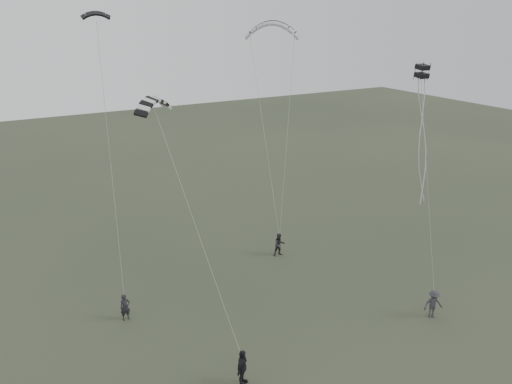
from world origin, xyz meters
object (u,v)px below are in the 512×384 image
flyer_right (279,245)px  flyer_far (433,304)px  flyer_left (125,307)px  flyer_center (242,368)px  kite_dark_small (96,13)px  kite_pale_large (272,23)px  kite_box (422,71)px  kite_striped (153,99)px

flyer_right → flyer_far: size_ratio=0.98×
flyer_left → flyer_center: size_ratio=0.86×
kite_dark_small → kite_pale_large: (13.03, 2.95, -0.69)m
flyer_far → flyer_right: bearing=127.8°
kite_box → flyer_center: bearing=-165.2°
flyer_left → flyer_far: flyer_far is taller
flyer_center → flyer_far: 11.95m
flyer_left → flyer_far: bearing=-29.3°
kite_striped → kite_pale_large: bearing=-6.4°
flyer_right → kite_pale_large: 15.87m
flyer_left → flyer_far: (15.23, -8.28, 0.07)m
flyer_far → kite_pale_large: 21.85m
flyer_center → kite_box: (12.88, 3.11, 12.38)m
kite_striped → kite_box: kite_box is taller
kite_box → flyer_right: bearing=123.0°
flyer_left → kite_dark_small: size_ratio=1.03×
flyer_far → kite_dark_small: kite_dark_small is taller
kite_pale_large → flyer_center: bearing=-88.9°
kite_striped → flyer_far: bearing=-73.2°
flyer_center → flyer_far: flyer_center is taller
kite_dark_small → kite_pale_large: 13.38m
flyer_left → kite_pale_large: (14.13, 7.81, 14.80)m
flyer_left → kite_striped: bearing=0.7°
kite_striped → flyer_right: bearing=-25.2°
kite_box → kite_dark_small: bearing=148.8°
flyer_right → kite_striped: kite_striped is taller
kite_pale_large → kite_striped: (-11.67, -7.75, -3.39)m
flyer_far → kite_pale_large: size_ratio=0.42×
flyer_center → kite_striped: bearing=53.5°
flyer_right → kite_pale_large: bearing=73.5°
flyer_right → flyer_far: 11.34m
flyer_far → kite_dark_small: (-14.13, 13.14, 15.43)m
flyer_left → flyer_right: 11.97m
flyer_far → flyer_left: bearing=171.2°
flyer_right → kite_dark_small: bearing=175.5°
kite_dark_small → kite_striped: (1.36, -4.79, -4.08)m
kite_striped → kite_box: bearing=-59.2°
flyer_left → kite_pale_large: bearing=28.2°
flyer_left → flyer_center: flyer_center is taller
flyer_left → kite_dark_small: (1.10, 4.86, 15.50)m
kite_pale_large → kite_striped: bearing=-110.6°
flyer_left → flyer_far: 17.34m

